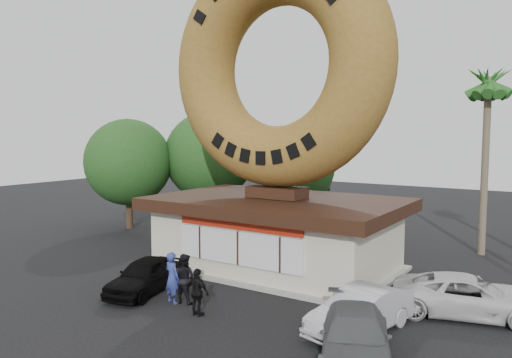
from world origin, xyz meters
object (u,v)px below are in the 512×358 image
object	(u,v)px
person_left	(172,278)
car_black	(145,275)
car_silver	(361,311)
car_grey	(355,337)
street_lamp	(332,160)
car_white	(469,296)
person_right	(198,292)
person_center	(184,278)
donut_shop	(277,231)
giant_donut	(277,67)

from	to	relation	value
person_left	car_black	size ratio (longest dim) A/B	0.48
car_silver	car_grey	xyz separation A→B (m)	(0.61, -1.96, -0.00)
street_lamp	car_grey	distance (m)	19.25
car_silver	car_white	size ratio (longest dim) A/B	0.83
person_right	car_grey	size ratio (longest dim) A/B	0.35
person_right	car_grey	world-z (taller)	person_right
person_center	car_grey	bearing A→B (deg)	166.50
person_right	car_grey	xyz separation A→B (m)	(5.80, -0.23, -0.14)
person_center	person_right	size ratio (longest dim) A/B	1.11
person_right	car_black	world-z (taller)	person_right
car_black	car_white	bearing A→B (deg)	8.22
person_left	car_black	world-z (taller)	person_left
donut_shop	giant_donut	size ratio (longest dim) A/B	1.04
giant_donut	person_right	distance (m)	10.71
person_left	car_grey	world-z (taller)	person_left
donut_shop	car_black	size ratio (longest dim) A/B	2.82
donut_shop	car_white	world-z (taller)	donut_shop
car_black	person_center	bearing A→B (deg)	-14.00
street_lamp	person_center	size ratio (longest dim) A/B	4.35
giant_donut	car_white	distance (m)	12.19
street_lamp	car_grey	world-z (taller)	street_lamp
car_black	person_left	bearing A→B (deg)	-22.93
giant_donut	person_left	size ratio (longest dim) A/B	5.66
person_right	car_silver	size ratio (longest dim) A/B	0.40
donut_shop	person_center	distance (m)	5.94
person_center	car_silver	size ratio (longest dim) A/B	0.44
person_right	car_white	size ratio (longest dim) A/B	0.33
donut_shop	street_lamp	world-z (taller)	street_lamp
person_center	car_white	bearing A→B (deg)	-160.06
person_left	car_grey	bearing A→B (deg)	-174.31
car_silver	person_right	bearing A→B (deg)	-148.00
donut_shop	car_black	distance (m)	6.44
street_lamp	person_right	xyz separation A→B (m)	(2.67, -16.64, -3.66)
donut_shop	giant_donut	world-z (taller)	giant_donut
person_center	car_black	xyz separation A→B (m)	(-2.09, 0.05, -0.24)
car_silver	car_grey	world-z (taller)	car_silver
donut_shop	person_center	xyz separation A→B (m)	(-0.45, -5.86, -0.85)
donut_shop	car_grey	distance (m)	9.58
car_black	car_grey	size ratio (longest dim) A/B	0.85
street_lamp	car_white	world-z (taller)	street_lamp
donut_shop	car_white	bearing A→B (deg)	-10.22
donut_shop	car_silver	world-z (taller)	donut_shop
car_grey	car_white	distance (m)	5.66
giant_donut	car_grey	size ratio (longest dim) A/B	2.29
person_right	car_black	xyz separation A→B (m)	(-3.36, 0.80, -0.15)
street_lamp	person_center	distance (m)	16.33
giant_donut	car_grey	distance (m)	12.78
person_right	person_left	bearing A→B (deg)	-14.52
street_lamp	car_grey	xyz separation A→B (m)	(8.47, -16.87, -3.80)
giant_donut	person_right	xyz separation A→B (m)	(0.81, -6.64, -8.37)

